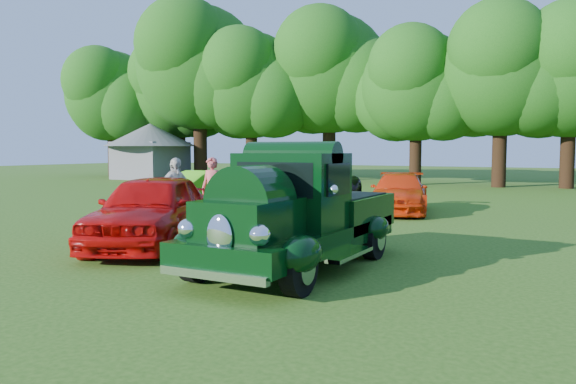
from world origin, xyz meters
The scene contains 11 objects.
ground centered at (0.00, 0.00, 0.00)m, with size 120.00×120.00×0.00m, color #264D12.
hero_pickup centered at (0.92, -0.50, 0.88)m, with size 2.41×5.18×2.03m.
red_convertible centered at (-2.79, -0.14, 0.79)m, with size 1.87×4.64×1.58m, color #B30907.
back_car_lime centered at (-7.61, 7.62, 0.64)m, with size 1.36×3.90×1.29m, color #44A716.
back_car_black centered at (-2.98, 8.22, 0.73)m, with size 2.42×5.25×1.46m, color black.
back_car_orange centered at (-0.15, 8.82, 0.65)m, with size 1.81×4.45×1.29m, color red.
spectator_pink centered at (-4.23, 3.99, 0.93)m, with size 0.68×0.45×1.86m, color #C45050.
spectator_grey centered at (-3.12, 4.87, 0.83)m, with size 0.81×0.63×1.67m, color gray.
spectator_white centered at (-4.49, 2.66, 0.93)m, with size 1.09×0.46×1.87m, color beige.
gazebo centered at (-22.00, 21.00, 2.40)m, with size 6.40×6.40×3.90m.
tree_line centered at (1.09, 23.95, 6.85)m, with size 62.31×10.80×12.11m.
Camera 1 is at (5.44, -9.21, 2.09)m, focal length 35.00 mm.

